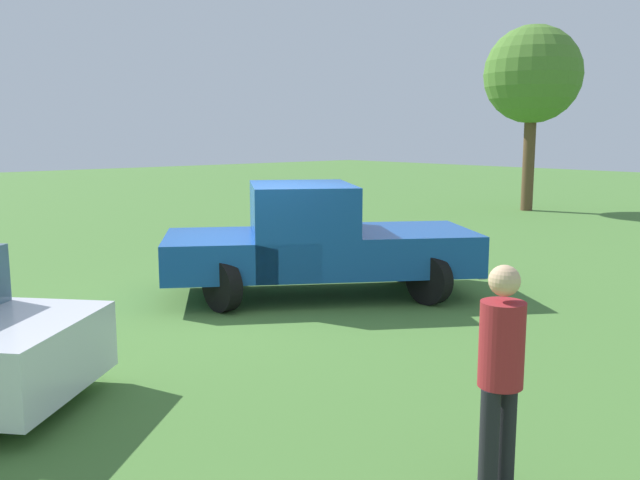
# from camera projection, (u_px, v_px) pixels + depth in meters

# --- Properties ---
(ground_plane) EXTENTS (80.00, 80.00, 0.00)m
(ground_plane) POSITION_uv_depth(u_px,v_px,m) (269.00, 303.00, 10.51)
(ground_plane) COLOR #477533
(pickup_truck) EXTENTS (4.36, 5.19, 1.81)m
(pickup_truck) POSITION_uv_depth(u_px,v_px,m) (312.00, 238.00, 10.88)
(pickup_truck) COLOR black
(pickup_truck) RESTS_ON ground_plane
(person_bystander) EXTENTS (0.33, 0.34, 1.70)m
(person_bystander) POSITION_uv_depth(u_px,v_px,m) (501.00, 367.00, 4.80)
(person_bystander) COLOR black
(person_bystander) RESTS_ON ground_plane
(tree_side) EXTENTS (3.20, 3.20, 6.12)m
(tree_side) POSITION_uv_depth(u_px,v_px,m) (533.00, 76.00, 22.39)
(tree_side) COLOR brown
(tree_side) RESTS_ON ground_plane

